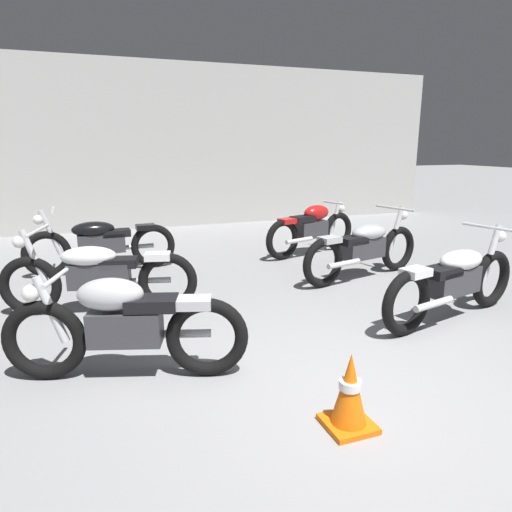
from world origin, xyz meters
The scene contains 9 objects.
ground_plane centered at (0.00, 0.00, 0.00)m, with size 60.00×60.00×0.00m, color gray.
back_wall centered at (0.00, 7.83, 1.80)m, with size 13.45×0.24×3.60m, color #B2B2AD.
motorcycle_left_row_0 centered at (-1.66, 0.87, 0.46)m, with size 1.91×0.75×0.88m.
motorcycle_left_row_1 centered at (-1.80, 2.52, 0.45)m, with size 2.13×0.80×0.97m.
motorcycle_left_row_2 centered at (-1.71, 4.27, 0.45)m, with size 2.17×0.68×0.97m.
motorcycle_right_row_0 centered at (1.76, 0.94, 0.45)m, with size 2.14×0.81×0.97m.
motorcycle_right_row_1 centered at (1.75, 2.63, 0.45)m, with size 2.14×0.82×0.97m.
motorcycle_right_row_2 centered at (1.74, 4.19, 0.46)m, with size 1.92×0.73×0.88m.
traffic_cone centered at (-0.33, -0.36, 0.26)m, with size 0.32×0.32×0.54m.
Camera 1 is at (-1.88, -2.71, 1.87)m, focal length 32.13 mm.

